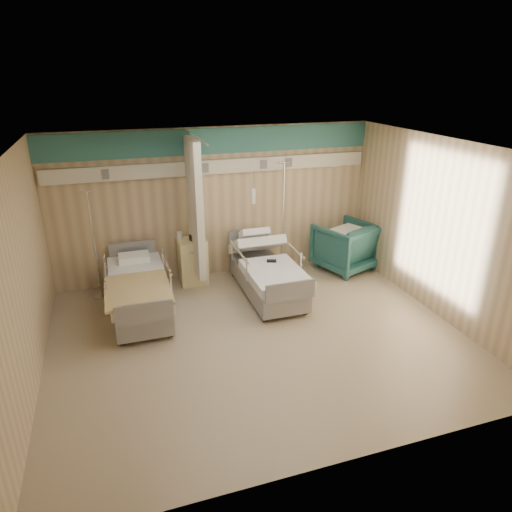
# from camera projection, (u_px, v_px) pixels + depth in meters

# --- Properties ---
(ground) EXTENTS (6.00, 5.00, 0.00)m
(ground) POSITION_uv_depth(u_px,v_px,m) (258.00, 337.00, 6.84)
(ground) COLOR gray
(ground) RESTS_ON ground
(room_walls) EXTENTS (6.04, 5.04, 2.82)m
(room_walls) POSITION_uv_depth(u_px,v_px,m) (250.00, 214.00, 6.35)
(room_walls) COLOR tan
(room_walls) RESTS_ON ground
(bed_right) EXTENTS (1.00, 2.16, 0.63)m
(bed_right) POSITION_uv_depth(u_px,v_px,m) (267.00, 278.00, 8.04)
(bed_right) COLOR white
(bed_right) RESTS_ON ground
(bed_left) EXTENTS (1.00, 2.16, 0.63)m
(bed_left) POSITION_uv_depth(u_px,v_px,m) (140.00, 296.00, 7.41)
(bed_left) COLOR white
(bed_left) RESTS_ON ground
(bedside_cabinet) EXTENTS (0.50, 0.48, 0.85)m
(bedside_cabinet) POSITION_uv_depth(u_px,v_px,m) (193.00, 261.00, 8.46)
(bedside_cabinet) COLOR beige
(bedside_cabinet) RESTS_ON ground
(visitor_armchair) EXTENTS (1.30, 1.32, 0.95)m
(visitor_armchair) POSITION_uv_depth(u_px,v_px,m) (345.00, 246.00, 9.03)
(visitor_armchair) COLOR #215250
(visitor_armchair) RESTS_ON ground
(waffle_blanket) EXTENTS (0.78, 0.74, 0.07)m
(waffle_blanket) POSITION_uv_depth(u_px,v_px,m) (350.00, 222.00, 8.81)
(waffle_blanket) COLOR silver
(waffle_blanket) RESTS_ON visitor_armchair
(iv_stand_right) EXTENTS (0.39, 0.39, 2.19)m
(iv_stand_right) POSITION_uv_depth(u_px,v_px,m) (282.00, 252.00, 8.82)
(iv_stand_right) COLOR silver
(iv_stand_right) RESTS_ON ground
(iv_stand_left) EXTENTS (0.34, 0.34, 1.90)m
(iv_stand_left) POSITION_uv_depth(u_px,v_px,m) (99.00, 276.00, 7.95)
(iv_stand_left) COLOR silver
(iv_stand_left) RESTS_ON ground
(call_remote) EXTENTS (0.18, 0.12, 0.04)m
(call_remote) POSITION_uv_depth(u_px,v_px,m) (272.00, 261.00, 7.90)
(call_remote) COLOR black
(call_remote) RESTS_ON bed_right
(tan_blanket) EXTENTS (0.97, 1.21, 0.04)m
(tan_blanket) POSITION_uv_depth(u_px,v_px,m) (138.00, 290.00, 6.86)
(tan_blanket) COLOR tan
(tan_blanket) RESTS_ON bed_left
(toiletry_bag) EXTENTS (0.23, 0.19, 0.11)m
(toiletry_bag) POSITION_uv_depth(u_px,v_px,m) (195.00, 237.00, 8.26)
(toiletry_bag) COLOR black
(toiletry_bag) RESTS_ON bedside_cabinet
(white_cup) EXTENTS (0.12, 0.12, 0.14)m
(white_cup) POSITION_uv_depth(u_px,v_px,m) (180.00, 235.00, 8.31)
(white_cup) COLOR white
(white_cup) RESTS_ON bedside_cabinet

